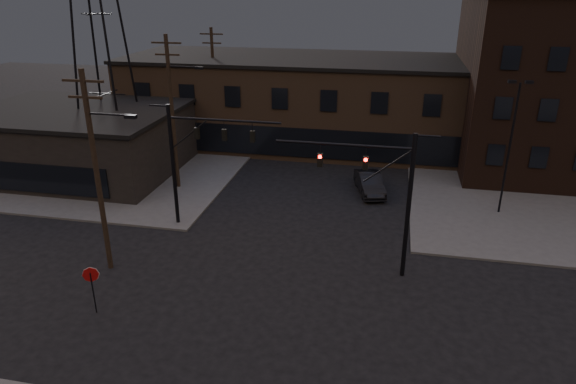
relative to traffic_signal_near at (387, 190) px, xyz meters
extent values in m
plane|color=black|center=(-5.36, -4.50, -4.93)|extent=(140.00, 140.00, 0.00)
cube|color=#474744|center=(-27.36, 17.50, -4.86)|extent=(30.00, 30.00, 0.15)
cube|color=brown|center=(-5.36, 23.50, -0.93)|extent=(40.00, 12.00, 8.00)
cube|color=black|center=(-25.36, 11.50, -2.43)|extent=(16.00, 12.00, 5.00)
cylinder|color=black|center=(1.14, 0.00, -0.93)|extent=(0.24, 0.24, 8.00)
cylinder|color=black|center=(-2.36, 0.00, 2.27)|extent=(7.00, 0.14, 0.14)
cube|color=#FF140C|center=(-1.19, 0.00, 1.37)|extent=(0.28, 0.22, 0.70)
cube|color=#FF140C|center=(-3.52, 0.00, 1.37)|extent=(0.28, 0.22, 0.70)
cylinder|color=black|center=(-13.36, 3.50, -0.93)|extent=(0.24, 0.24, 8.00)
cylinder|color=black|center=(-9.86, 3.50, 2.27)|extent=(7.00, 0.14, 0.14)
cube|color=black|center=(-11.61, 3.50, 1.37)|extent=(0.28, 0.22, 0.70)
cube|color=black|center=(-9.86, 3.50, 1.37)|extent=(0.28, 0.22, 0.70)
cube|color=black|center=(-8.11, 3.50, 1.37)|extent=(0.28, 0.22, 0.70)
cylinder|color=black|center=(-13.36, -6.50, -3.83)|extent=(0.06, 0.06, 2.20)
cylinder|color=maroon|center=(-13.36, -6.48, -2.83)|extent=(0.72, 0.33, 0.76)
cylinder|color=black|center=(-14.86, -2.50, 0.57)|extent=(0.28, 0.28, 11.00)
cube|color=black|center=(-14.86, -2.50, 5.47)|extent=(2.20, 0.12, 0.12)
cube|color=black|center=(-14.86, -2.50, 4.67)|extent=(1.80, 0.12, 0.12)
cube|color=black|center=(-12.56, -2.50, 3.82)|extent=(0.60, 0.25, 0.18)
cylinder|color=black|center=(-15.86, 9.50, 0.82)|extent=(0.28, 0.28, 11.50)
cube|color=black|center=(-15.86, 9.50, 5.97)|extent=(2.20, 0.12, 0.12)
cube|color=black|center=(-15.86, 9.50, 5.17)|extent=(1.80, 0.12, 0.12)
cube|color=black|center=(-13.56, 9.50, 4.32)|extent=(0.60, 0.25, 0.18)
cylinder|color=black|center=(-16.86, 21.50, 0.57)|extent=(0.28, 0.28, 11.00)
cube|color=black|center=(-16.86, 21.50, 5.47)|extent=(2.20, 0.12, 0.12)
cube|color=black|center=(-16.86, 21.50, 4.67)|extent=(1.80, 0.12, 0.12)
cylinder|color=black|center=(7.64, 9.50, -0.43)|extent=(0.14, 0.14, 9.00)
cube|color=black|center=(7.14, 9.50, 4.12)|extent=(0.50, 0.28, 0.18)
cube|color=black|center=(8.14, 9.50, 4.12)|extent=(0.50, 0.28, 0.18)
imported|color=black|center=(9.99, 16.20, -4.03)|extent=(4.72, 2.77, 1.51)
imported|color=silver|center=(12.47, 18.75, -4.04)|extent=(5.13, 2.16, 1.48)
imported|color=black|center=(-1.33, 11.53, -4.16)|extent=(2.79, 4.94, 1.54)
camera|label=1|loc=(-0.05, -24.95, 9.92)|focal=32.00mm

